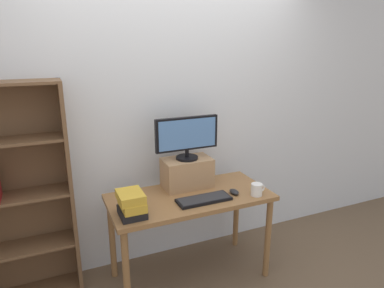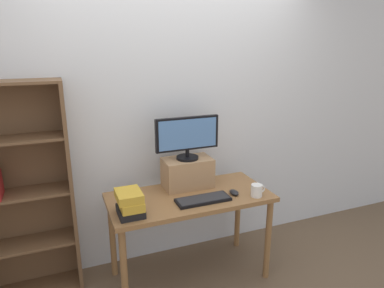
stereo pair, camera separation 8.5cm
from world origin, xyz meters
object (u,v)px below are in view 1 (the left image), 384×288
Objects in this scene: riser_box at (187,173)px; coffee_mug at (257,190)px; book_stack at (132,204)px; bookshelf_unit at (12,195)px; computer_monitor at (187,136)px; computer_mouse at (234,192)px; desk at (190,206)px; keyboard at (204,199)px.

riser_box is 3.32× the size of coffee_mug.
book_stack is 2.06× the size of coffee_mug.
riser_box is 1.61× the size of book_stack.
bookshelf_unit reaches higher than computer_monitor.
bookshelf_unit is 16.01× the size of computer_mouse.
computer_monitor reaches higher than desk.
bookshelf_unit is at bearing 163.30° from coffee_mug.
keyboard is at bearing -88.23° from computer_monitor.
coffee_mug is (0.43, -0.08, 0.04)m from keyboard.
coffee_mug is at bearing -16.70° from bookshelf_unit.
book_stack reaches higher than desk.
desk is 0.18m from keyboard.
computer_mouse is (0.29, -0.29, -0.42)m from computer_monitor.
computer_monitor is 0.73m from book_stack.
computer_mouse is 0.84m from book_stack.
coffee_mug is (0.99, -0.07, -0.04)m from book_stack.
desk is 0.56m from computer_monitor.
book_stack is at bearing -31.00° from bookshelf_unit.
computer_mouse is (0.28, 0.02, 0.01)m from keyboard.
computer_mouse is (1.61, -0.43, -0.09)m from bookshelf_unit.
bookshelf_unit is at bearing 149.00° from book_stack.
bookshelf_unit is 1.33m from riser_box.
desk is 12.36× the size of computer_mouse.
riser_box reaches higher than coffee_mug.
riser_box is at bearing 30.03° from book_stack.
computer_monitor is (1.32, -0.14, 0.33)m from bookshelf_unit.
book_stack is at bearing -163.83° from desk.
computer_monitor is (0.05, 0.17, 0.53)m from desk.
computer_monitor reaches higher than keyboard.
book_stack reaches higher than computer_mouse.
desk is 0.77× the size of bookshelf_unit.
desk is 3.06× the size of keyboard.
coffee_mug is at bearing -23.68° from desk.
desk is 0.56m from book_stack.
coffee_mug is at bearing -3.84° from book_stack.
bookshelf_unit is 1.67m from computer_mouse.
book_stack is at bearing 176.16° from coffee_mug.
riser_box is at bearing 138.60° from coffee_mug.
bookshelf_unit reaches higher than desk.
riser_box is at bearing 90.00° from computer_monitor.
keyboard is 3.48× the size of coffee_mug.
keyboard is 0.57m from book_stack.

